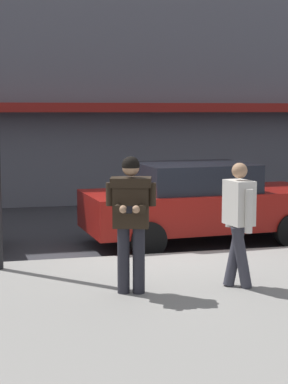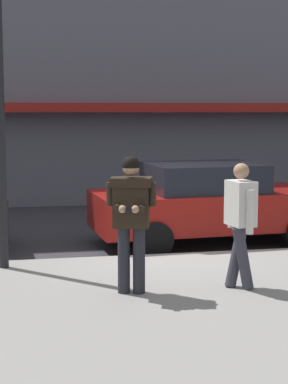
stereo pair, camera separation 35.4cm
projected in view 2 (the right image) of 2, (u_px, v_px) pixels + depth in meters
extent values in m
plane|color=#333338|center=(163.00, 259.00, 10.97)|extent=(80.00, 80.00, 0.00)
cube|color=gray|center=(286.00, 299.00, 8.38)|extent=(32.00, 5.30, 0.14)
cube|color=silver|center=(218.00, 256.00, 11.21)|extent=(28.00, 0.12, 0.01)
cube|color=maroon|center=(148.00, 108.00, 16.82)|extent=(26.60, 0.70, 0.24)
cube|color=maroon|center=(212.00, 209.00, 12.15)|extent=(4.62, 2.15, 0.70)
cube|color=black|center=(204.00, 177.00, 12.03)|extent=(2.19, 1.79, 0.52)
cylinder|color=black|center=(260.00, 217.00, 13.38)|extent=(0.65, 0.27, 0.64)
cylinder|color=black|center=(130.00, 223.00, 12.65)|extent=(0.65, 0.27, 0.64)
cylinder|color=black|center=(155.00, 240.00, 11.01)|extent=(0.65, 0.27, 0.64)
cylinder|color=#23232B|center=(139.00, 260.00, 8.38)|extent=(0.16, 0.16, 0.88)
cylinder|color=#23232B|center=(124.00, 260.00, 8.40)|extent=(0.16, 0.16, 0.88)
cube|color=black|center=(131.00, 203.00, 8.29)|extent=(0.52, 0.41, 0.64)
cube|color=black|center=(131.00, 182.00, 8.26)|extent=(0.59, 0.47, 0.12)
cylinder|color=black|center=(152.00, 194.00, 8.26)|extent=(0.11, 0.11, 0.30)
cylinder|color=black|center=(142.00, 208.00, 8.13)|extent=(0.18, 0.32, 0.10)
sphere|color=tan|center=(135.00, 209.00, 7.99)|extent=(0.10, 0.10, 0.10)
cylinder|color=black|center=(111.00, 194.00, 8.30)|extent=(0.11, 0.11, 0.30)
cylinder|color=black|center=(118.00, 207.00, 8.15)|extent=(0.18, 0.32, 0.10)
sphere|color=tan|center=(122.00, 209.00, 8.01)|extent=(0.10, 0.10, 0.10)
cube|color=black|center=(129.00, 210.00, 7.96)|extent=(0.11, 0.16, 0.07)
sphere|color=tan|center=(131.00, 167.00, 8.21)|extent=(0.22, 0.22, 0.22)
sphere|color=black|center=(131.00, 165.00, 8.20)|extent=(0.23, 0.23, 0.23)
cylinder|color=#33333D|center=(236.00, 255.00, 8.70)|extent=(0.35, 0.20, 0.87)
cylinder|color=#33333D|center=(243.00, 258.00, 8.53)|extent=(0.35, 0.20, 0.87)
cube|color=silver|center=(241.00, 203.00, 8.52)|extent=(0.34, 0.46, 0.60)
cylinder|color=silver|center=(232.00, 206.00, 8.77)|extent=(0.10, 0.10, 0.58)
cylinder|color=silver|center=(250.00, 212.00, 8.30)|extent=(0.10, 0.10, 0.58)
sphere|color=tan|center=(241.00, 171.00, 8.47)|extent=(0.21, 0.21, 0.21)
cylinder|color=black|center=(0.00, 116.00, 9.52)|extent=(0.14, 0.14, 4.60)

